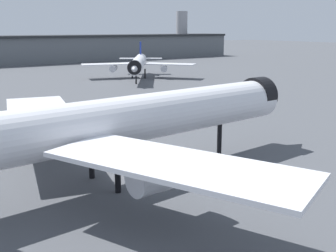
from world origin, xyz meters
TOP-DOWN VIEW (x-y plane):
  - ground at (0.00, 0.00)m, footprint 900.00×900.00m
  - airliner_near_gate at (-1.99, -0.28)m, footprint 60.34×54.70m
  - airliner_far_taxiway at (49.41, 89.94)m, footprint 38.22×42.65m
  - terminal_building at (34.98, 180.06)m, footprint 257.03×34.15m

SIDE VIEW (x-z plane):
  - ground at x=0.00m, z-range 0.00..0.00m
  - airliner_far_taxiway at x=49.41m, z-range -0.77..12.15m
  - airliner_near_gate at x=-1.99m, z-range -0.99..15.71m
  - terminal_building at x=34.98m, z-range -6.97..21.86m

